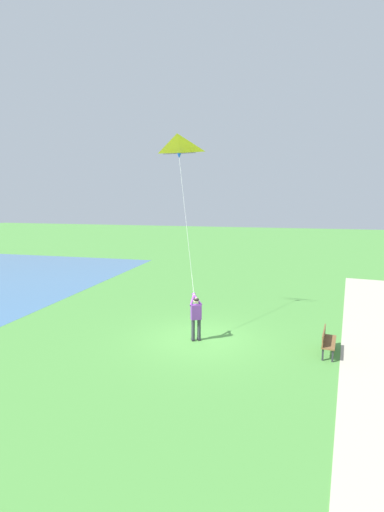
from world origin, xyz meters
The scene contains 5 objects.
ground_plane centered at (0.00, 0.00, 0.00)m, with size 120.00×120.00×0.00m, color #4C8E3D.
walkway_path centered at (-6.19, 2.00, 0.01)m, with size 2.40×32.00×0.02m, color #B7AD99.
person_kite_flyer centered at (0.15, 0.18, 1.05)m, with size 0.51×0.62×1.83m.
flying_kite centered at (1.68, -2.53, 7.84)m, with size 2.23×2.73×6.59m.
park_bench_near_walkway centered at (-4.73, 0.29, 0.51)m, with size 0.64×1.55×0.88m.
Camera 1 is at (-3.35, 14.30, 5.56)m, focal length 27.04 mm.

